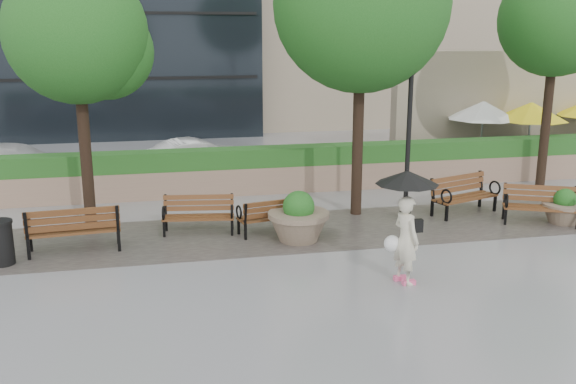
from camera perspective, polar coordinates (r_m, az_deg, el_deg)
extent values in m
plane|color=gray|center=(12.96, 6.24, -7.31)|extent=(100.00, 100.00, 0.00)
cube|color=#383330|center=(15.66, 2.85, -3.36)|extent=(28.00, 3.20, 0.01)
cube|color=#94775F|center=(19.32, -0.14, 1.29)|extent=(24.00, 0.80, 0.80)
cube|color=#28541C|center=(19.18, -0.14, 3.25)|extent=(24.00, 0.75, 0.55)
cube|color=tan|center=(25.39, 20.05, 7.23)|extent=(10.00, 0.60, 4.00)
cube|color=#28541C|center=(23.51, 21.47, 2.76)|extent=(8.00, 0.50, 0.90)
cube|color=black|center=(23.24, -2.15, 2.50)|extent=(40.00, 7.00, 0.00)
cube|color=brown|center=(14.79, -18.49, -3.25)|extent=(2.01, 0.75, 0.05)
cube|color=brown|center=(14.40, -18.62, -2.33)|extent=(1.97, 0.30, 0.46)
cube|color=black|center=(14.82, -18.42, -4.14)|extent=(2.01, 0.86, 0.50)
torus|color=black|center=(14.91, -14.98, -2.06)|extent=(0.09, 0.41, 0.40)
torus|color=black|center=(14.99, -22.07, -2.56)|extent=(0.09, 0.41, 0.40)
cube|color=brown|center=(15.37, -7.97, -2.24)|extent=(1.73, 0.73, 0.05)
cube|color=brown|center=(15.54, -7.94, -0.95)|extent=(1.68, 0.35, 0.39)
cube|color=black|center=(15.45, -7.94, -2.91)|extent=(1.75, 0.83, 0.43)
torus|color=black|center=(15.24, -11.01, -1.86)|extent=(0.09, 0.35, 0.35)
torus|color=black|center=(15.12, -5.03, -1.77)|extent=(0.09, 0.35, 0.35)
cube|color=brown|center=(15.32, -1.45, -2.21)|extent=(1.70, 0.84, 0.05)
cube|color=brown|center=(15.01, -1.08, -1.43)|extent=(1.62, 0.47, 0.38)
cube|color=black|center=(15.35, -1.41, -2.92)|extent=(1.72, 0.93, 0.42)
torus|color=black|center=(15.72, 0.90, -1.15)|extent=(0.12, 0.34, 0.34)
torus|color=black|center=(15.14, -4.39, -1.79)|extent=(0.12, 0.34, 0.34)
cube|color=brown|center=(17.45, 15.49, -0.47)|extent=(1.95, 1.15, 0.05)
cube|color=brown|center=(17.57, 14.87, 0.75)|extent=(1.81, 0.74, 0.44)
cube|color=black|center=(17.53, 15.37, -1.14)|extent=(1.99, 1.25, 0.48)
torus|color=black|center=(16.66, 13.90, -0.39)|extent=(0.18, 0.38, 0.39)
torus|color=black|center=(17.93, 17.91, 0.36)|extent=(0.18, 0.38, 0.39)
cube|color=brown|center=(17.13, 21.54, -1.32)|extent=(1.84, 1.21, 0.05)
cube|color=brown|center=(17.32, 21.49, -0.11)|extent=(1.67, 0.84, 0.42)
cube|color=black|center=(17.21, 21.46, -1.96)|extent=(1.88, 1.30, 0.45)
torus|color=black|center=(16.79, 18.87, -0.76)|extent=(0.19, 0.35, 0.37)
cylinder|color=#7F6B56|center=(14.68, 0.95, -2.03)|extent=(1.41, 1.41, 0.11)
sphere|color=#133F12|center=(14.62, 0.95, -1.30)|extent=(0.73, 0.73, 0.73)
cylinder|color=#7F6B56|center=(17.47, 23.35, -1.07)|extent=(1.07, 1.07, 0.09)
sphere|color=#133F12|center=(17.43, 23.40, -0.60)|extent=(0.55, 0.55, 0.55)
cylinder|color=black|center=(14.51, -24.16, -4.24)|extent=(0.54, 0.54, 0.90)
cylinder|color=black|center=(16.36, 10.62, 3.86)|extent=(0.12, 0.12, 3.71)
cylinder|color=black|center=(16.75, 10.36, -1.88)|extent=(0.28, 0.28, 0.30)
sphere|color=black|center=(16.13, 10.94, 10.53)|extent=(0.24, 0.24, 0.24)
cylinder|color=black|center=(16.20, -17.63, 4.47)|extent=(0.28, 0.28, 4.35)
sphere|color=#133F12|center=(15.99, -18.32, 13.27)|extent=(3.28, 3.28, 3.28)
sphere|color=#133F12|center=(16.25, -15.94, 11.91)|extent=(2.30, 2.30, 2.30)
cylinder|color=black|center=(16.54, 6.27, 6.38)|extent=(0.28, 0.28, 4.99)
sphere|color=#133F12|center=(16.40, 6.55, 16.30)|extent=(4.35, 4.35, 4.35)
sphere|color=#133F12|center=(16.87, 8.17, 14.49)|extent=(3.04, 3.04, 3.04)
cylinder|color=black|center=(21.14, 22.05, 6.73)|extent=(0.28, 0.28, 4.69)
sphere|color=#133F12|center=(21.00, 22.75, 13.97)|extent=(3.34, 3.34, 3.34)
sphere|color=#133F12|center=(21.59, 23.52, 12.63)|extent=(2.34, 2.34, 2.34)
cylinder|color=black|center=(23.80, 16.63, 2.31)|extent=(0.40, 0.40, 0.10)
cylinder|color=#99999E|center=(23.62, 16.81, 4.80)|extent=(0.06, 0.06, 2.20)
cone|color=white|center=(23.49, 16.96, 6.96)|extent=(2.50, 2.50, 0.60)
cylinder|color=black|center=(24.01, 20.40, 2.11)|extent=(0.40, 0.40, 0.10)
cylinder|color=#99999E|center=(23.83, 20.62, 4.58)|extent=(0.06, 0.06, 2.20)
cone|color=yellow|center=(23.71, 20.81, 6.72)|extent=(2.50, 2.50, 0.60)
imported|color=silver|center=(21.87, -22.99, 2.29)|extent=(4.55, 2.47, 1.25)
imported|color=silver|center=(21.60, -8.01, 3.09)|extent=(3.86, 2.12, 1.21)
imported|color=beige|center=(12.40, 10.46, -3.96)|extent=(0.64, 0.77, 1.84)
cube|color=#F2598C|center=(12.78, 9.94, -7.53)|extent=(0.19, 0.28, 0.09)
cube|color=#F2598C|center=(12.60, 10.69, -7.90)|extent=(0.19, 0.28, 0.09)
cube|color=black|center=(12.52, 11.13, -2.98)|extent=(0.21, 0.36, 0.25)
sphere|color=white|center=(12.52, 9.25, -4.55)|extent=(0.32, 0.32, 0.32)
cylinder|color=black|center=(12.24, 10.46, -0.83)|extent=(0.02, 0.02, 0.98)
cone|color=black|center=(12.13, 10.56, 1.27)|extent=(1.19, 1.19, 0.25)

